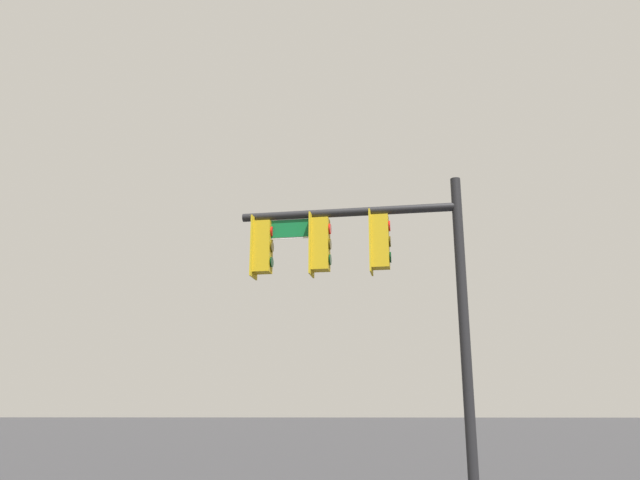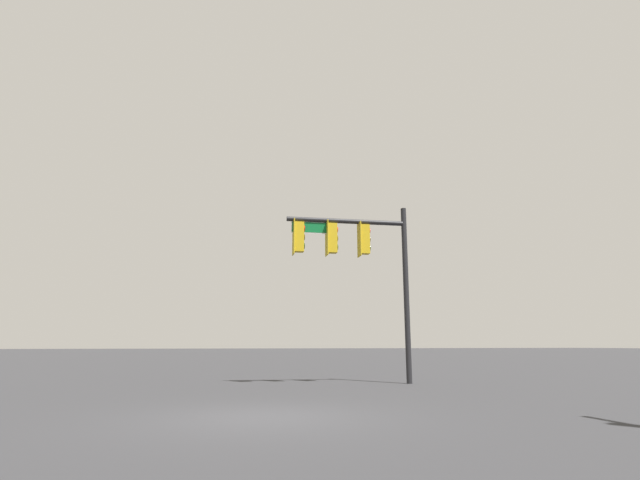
{
  "view_description": "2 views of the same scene",
  "coord_description": "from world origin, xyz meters",
  "views": [
    {
      "loc": [
        -4.37,
        5.25,
        1.88
      ],
      "look_at": [
        -3.75,
        -8.91,
        5.78
      ],
      "focal_mm": 35.0,
      "sensor_mm": 36.0,
      "label": 1
    },
    {
      "loc": [
        1.89,
        9.85,
        1.35
      ],
      "look_at": [
        -3.87,
        -8.81,
        5.47
      ],
      "focal_mm": 28.0,
      "sensor_mm": 36.0,
      "label": 2
    }
  ],
  "objects": [
    {
      "name": "signal_pole_near",
      "position": [
        -4.7,
        -7.09,
        4.75
      ],
      "size": [
        4.56,
        0.89,
        6.48
      ],
      "color": "black",
      "rests_on": "ground_plane"
    },
    {
      "name": "ground_plane",
      "position": [
        0.0,
        0.0,
        0.0
      ],
      "size": [
        400.0,
        400.0,
        0.0
      ],
      "primitive_type": "plane",
      "color": "#2D2D30"
    }
  ]
}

